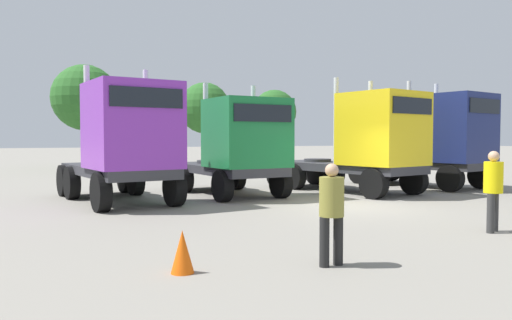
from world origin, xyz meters
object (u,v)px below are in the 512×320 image
semi_truck_green (238,147)px  visitor_in_hivis (493,185)px  semi_truck_navy (442,139)px  semi_truck_yellow (368,142)px  visitor_with_camera (332,207)px  semi_truck_purple (126,141)px  traffic_cone_mid (182,252)px

semi_truck_green → visitor_in_hivis: bearing=11.7°
semi_truck_green → semi_truck_navy: semi_truck_navy is taller
semi_truck_yellow → visitor_with_camera: (-6.90, -8.49, -0.95)m
semi_truck_green → semi_truck_navy: (8.78, -0.50, 0.25)m
semi_truck_purple → semi_truck_navy: size_ratio=1.00×
semi_truck_green → semi_truck_yellow: (4.72, -1.05, 0.15)m
semi_truck_yellow → visitor_with_camera: bearing=-52.5°
semi_truck_green → semi_truck_yellow: bearing=72.0°
semi_truck_purple → semi_truck_yellow: 8.66m
semi_truck_green → semi_truck_navy: 8.80m
semi_truck_yellow → visitor_with_camera: semi_truck_yellow is taller
semi_truck_yellow → visitor_in_hivis: semi_truck_yellow is taller
semi_truck_green → semi_truck_yellow: semi_truck_yellow is taller
semi_truck_green → visitor_in_hivis: size_ratio=3.30×
semi_truck_green → semi_truck_yellow: 4.84m
semi_truck_navy → traffic_cone_mid: (-13.27, -8.51, -1.68)m
semi_truck_yellow → semi_truck_navy: bearing=84.4°
visitor_in_hivis → semi_truck_yellow: bearing=-40.9°
visitor_in_hivis → semi_truck_navy: bearing=-62.8°
visitor_with_camera → semi_truck_purple: bearing=4.5°
semi_truck_navy → traffic_cone_mid: size_ratio=9.38×
visitor_with_camera → traffic_cone_mid: 2.46m
semi_truck_purple → semi_truck_green: size_ratio=1.05×
semi_truck_yellow → semi_truck_navy: semi_truck_navy is taller
semi_truck_purple → traffic_cone_mid: semi_truck_purple is taller
traffic_cone_mid → semi_truck_yellow: bearing=40.8°
semi_truck_green → semi_truck_yellow: size_ratio=0.87×
semi_truck_yellow → semi_truck_navy: size_ratio=1.09×
semi_truck_purple → semi_truck_green: semi_truck_purple is taller
semi_truck_purple → visitor_with_camera: (1.75, -8.94, -1.01)m
semi_truck_green → visitor_with_camera: semi_truck_green is taller
semi_truck_yellow → visitor_with_camera: 10.98m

